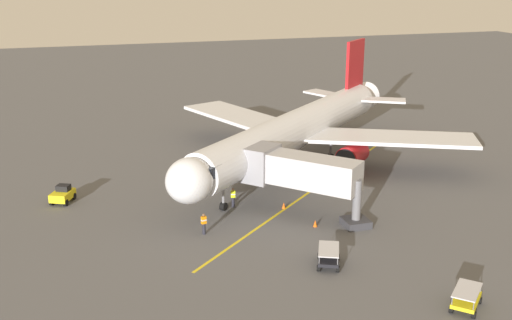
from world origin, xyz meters
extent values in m
plane|color=#565659|center=(0.00, 0.00, 0.00)|extent=(220.00, 220.00, 0.00)
cube|color=yellow|center=(-1.07, 6.66, 0.01)|extent=(29.58, 27.28, 0.01)
cylinder|color=silver|center=(-1.07, 0.66, 4.10)|extent=(27.58, 25.83, 3.80)
ellipsoid|color=silver|center=(12.32, 12.99, 4.10)|extent=(5.39, 5.37, 3.61)
cone|color=silver|center=(-14.67, -11.88, 4.10)|extent=(4.52, 4.55, 3.42)
cube|color=black|center=(11.29, 12.04, 4.65)|extent=(3.37, 3.46, 0.90)
cube|color=silver|center=(-9.58, 4.41, 3.50)|extent=(17.63, 12.00, 0.36)
cylinder|color=red|center=(-5.73, 4.25, 2.00)|extent=(4.06, 4.00, 2.30)
cylinder|color=black|center=(-4.45, 5.43, 2.00)|extent=(1.57, 1.68, 2.10)
cube|color=silver|center=(1.97, -8.13, 3.50)|extent=(10.88, 17.79, 0.36)
cylinder|color=red|center=(2.13, -4.28, 2.00)|extent=(4.06, 4.00, 2.30)
cylinder|color=black|center=(3.41, -3.10, 2.00)|extent=(1.57, 1.68, 2.10)
cube|color=red|center=(-12.47, -9.84, 7.90)|extent=(3.77, 3.52, 7.20)
cube|color=silver|center=(-14.41, -7.29, 4.70)|extent=(6.75, 5.23, 0.24)
cube|color=silver|center=(-10.08, -11.99, 4.70)|extent=(4.85, 6.82, 0.24)
cylinder|color=slate|center=(8.86, 9.81, 1.73)|extent=(0.24, 0.24, 2.77)
cylinder|color=black|center=(8.86, 9.81, 0.35)|extent=(0.82, 0.81, 0.70)
cylinder|color=slate|center=(-5.04, 0.54, 1.94)|extent=(0.24, 0.24, 2.77)
cylinder|color=black|center=(-5.04, 0.54, 0.55)|extent=(1.11, 1.08, 1.10)
cylinder|color=slate|center=(-1.51, -3.29, 1.94)|extent=(0.24, 0.24, 2.77)
cylinder|color=black|center=(-1.51, -3.29, 0.55)|extent=(1.11, 1.08, 1.10)
cube|color=#B7B7BC|center=(2.62, 12.89, 3.90)|extent=(8.01, 8.38, 2.50)
cube|color=gray|center=(5.67, 9.58, 3.90)|extent=(4.25, 4.23, 3.00)
cylinder|color=slate|center=(-0.43, 16.20, 1.95)|extent=(0.70, 0.70, 3.90)
cube|color=#333338|center=(-0.43, 16.20, 0.30)|extent=(2.00, 2.00, 0.60)
cylinder|color=#23232D|center=(11.53, 14.17, 0.44)|extent=(0.26, 0.26, 0.88)
cube|color=orange|center=(11.53, 14.17, 1.18)|extent=(0.43, 0.33, 0.60)
cube|color=silver|center=(11.53, 14.17, 1.18)|extent=(0.45, 0.35, 0.10)
sphere|color=brown|center=(11.53, 14.17, 1.60)|extent=(0.22, 0.22, 0.22)
cylinder|color=#23232D|center=(7.88, 9.30, 0.44)|extent=(0.26, 0.26, 0.88)
cube|color=#D8EA19|center=(7.88, 9.30, 1.18)|extent=(0.42, 0.31, 0.60)
cube|color=silver|center=(7.88, 9.30, 1.18)|extent=(0.44, 0.32, 0.10)
sphere|color=#9E7051|center=(7.88, 9.30, 1.60)|extent=(0.22, 0.22, 0.22)
cube|color=black|center=(-9.30, -9.74, 0.65)|extent=(2.35, 2.72, 0.70)
cube|color=black|center=(-9.43, -10.01, 1.25)|extent=(1.38, 1.29, 0.50)
cylinder|color=black|center=(-9.54, -8.74, 0.30)|extent=(0.48, 0.65, 0.60)
cylinder|color=black|center=(-8.37, -9.30, 0.30)|extent=(0.48, 0.65, 0.60)
cylinder|color=black|center=(-10.23, -10.18, 0.30)|extent=(0.48, 0.65, 0.60)
cylinder|color=black|center=(-9.06, -10.74, 0.30)|extent=(0.48, 0.65, 0.60)
cube|color=yellow|center=(-1.35, 29.58, 0.56)|extent=(2.84, 2.82, 0.24)
cube|color=silver|center=(-1.35, 29.58, 1.23)|extent=(2.84, 2.82, 0.08)
cylinder|color=slate|center=(-0.92, 30.86, 0.96)|extent=(0.06, 0.06, 0.55)
cylinder|color=slate|center=(-0.06, 29.98, 0.96)|extent=(0.06, 0.06, 0.55)
cylinder|color=slate|center=(-2.64, 29.19, 0.96)|extent=(0.06, 0.06, 0.55)
cylinder|color=slate|center=(-1.77, 28.30, 0.96)|extent=(0.06, 0.06, 0.55)
cylinder|color=black|center=(-1.12, 30.71, 0.22)|extent=(0.49, 0.49, 0.44)
cylinder|color=black|center=(-0.21, 29.78, 0.22)|extent=(0.49, 0.49, 0.44)
cylinder|color=black|center=(-2.48, 29.38, 0.22)|extent=(0.49, 0.49, 0.44)
cylinder|color=black|center=(-1.57, 28.45, 0.22)|extent=(0.49, 0.49, 0.44)
cube|color=black|center=(4.39, 21.87, 0.56)|extent=(2.34, 2.95, 0.24)
cube|color=silver|center=(4.39, 21.87, 1.23)|extent=(2.34, 2.95, 0.08)
cylinder|color=slate|center=(4.32, 23.22, 0.96)|extent=(0.06, 0.06, 0.55)
cylinder|color=slate|center=(5.45, 22.71, 0.96)|extent=(0.06, 0.06, 0.55)
cylinder|color=slate|center=(3.33, 21.03, 0.96)|extent=(0.06, 0.06, 0.55)
cylinder|color=slate|center=(4.46, 20.52, 0.96)|extent=(0.06, 0.06, 0.55)
cylinder|color=black|center=(4.19, 23.00, 0.22)|extent=(0.41, 0.50, 0.44)
cylinder|color=black|center=(5.37, 22.47, 0.22)|extent=(0.41, 0.50, 0.44)
cylinder|color=black|center=(3.41, 21.27, 0.22)|extent=(0.41, 0.50, 0.44)
cylinder|color=black|center=(4.59, 20.74, 0.22)|extent=(0.41, 0.50, 0.44)
cube|color=yellow|center=(21.94, 3.83, 0.65)|extent=(2.36, 2.73, 0.70)
cube|color=black|center=(21.81, 3.56, 1.25)|extent=(1.38, 1.29, 0.50)
cylinder|color=black|center=(21.71, 4.84, 0.30)|extent=(0.49, 0.65, 0.60)
cylinder|color=black|center=(22.88, 4.26, 0.30)|extent=(0.49, 0.65, 0.60)
cylinder|color=black|center=(21.01, 3.40, 0.30)|extent=(0.49, 0.65, 0.60)
cylinder|color=black|center=(22.17, 2.83, 0.30)|extent=(0.49, 0.65, 0.60)
cone|color=#F2590F|center=(2.71, 15.36, 0.28)|extent=(0.32, 0.32, 0.55)
cone|color=#F2590F|center=(3.81, 10.94, 0.28)|extent=(0.32, 0.32, 0.55)
camera|label=1|loc=(20.77, 58.08, 20.06)|focal=43.92mm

